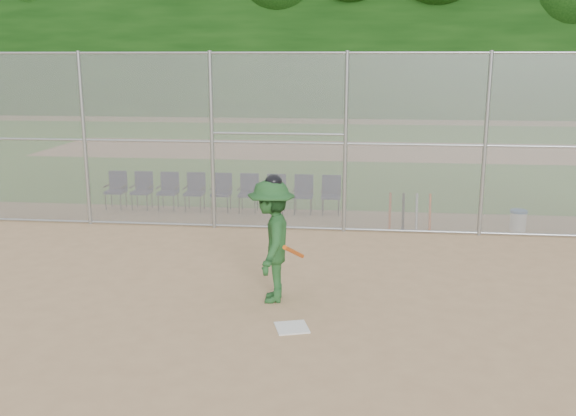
# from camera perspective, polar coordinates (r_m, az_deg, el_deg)

# --- Properties ---
(ground) EXTENTS (100.00, 100.00, 0.00)m
(ground) POSITION_cam_1_polar(r_m,az_deg,el_deg) (9.99, -1.60, -9.45)
(ground) COLOR tan
(ground) RESTS_ON ground
(grass_strip) EXTENTS (100.00, 100.00, 0.00)m
(grass_strip) POSITION_cam_1_polar(r_m,az_deg,el_deg) (27.43, 3.57, 5.15)
(grass_strip) COLOR #366A1F
(grass_strip) RESTS_ON ground
(dirt_patch_far) EXTENTS (24.00, 24.00, 0.00)m
(dirt_patch_far) POSITION_cam_1_polar(r_m,az_deg,el_deg) (27.43, 3.57, 5.16)
(dirt_patch_far) COLOR tan
(dirt_patch_far) RESTS_ON ground
(backstop_fence) EXTENTS (16.09, 0.09, 4.00)m
(backstop_fence) POSITION_cam_1_polar(r_m,az_deg,el_deg) (14.30, 1.11, 6.07)
(backstop_fence) COLOR gray
(backstop_fence) RESTS_ON ground
(treeline) EXTENTS (81.00, 60.00, 11.00)m
(treeline) POSITION_cam_1_polar(r_m,az_deg,el_deg) (29.20, 3.93, 16.44)
(treeline) COLOR black
(treeline) RESTS_ON ground
(home_plate) EXTENTS (0.57, 0.57, 0.02)m
(home_plate) POSITION_cam_1_polar(r_m,az_deg,el_deg) (9.51, 0.34, -10.58)
(home_plate) COLOR silver
(home_plate) RESTS_ON ground
(batter_at_plate) EXTENTS (0.94, 1.46, 2.08)m
(batter_at_plate) POSITION_cam_1_polar(r_m,az_deg,el_deg) (10.24, -1.48, -2.89)
(batter_at_plate) COLOR #1E4C21
(batter_at_plate) RESTS_ON ground
(water_cooler) EXTENTS (0.38, 0.38, 0.48)m
(water_cooler) POSITION_cam_1_polar(r_m,az_deg,el_deg) (15.49, 19.77, -1.03)
(water_cooler) COLOR white
(water_cooler) RESTS_ON ground
(spare_bats) EXTENTS (0.96, 0.29, 0.85)m
(spare_bats) POSITION_cam_1_polar(r_m,az_deg,el_deg) (14.89, 10.78, -0.32)
(spare_bats) COLOR #D84C14
(spare_bats) RESTS_ON ground
(chair_0) EXTENTS (0.54, 0.52, 0.96)m
(chair_0) POSITION_cam_1_polar(r_m,az_deg,el_deg) (17.26, -15.09, 1.51)
(chair_0) COLOR #10163B
(chair_0) RESTS_ON ground
(chair_1) EXTENTS (0.54, 0.52, 0.96)m
(chair_1) POSITION_cam_1_polar(r_m,az_deg,el_deg) (17.02, -12.89, 1.47)
(chair_1) COLOR #10163B
(chair_1) RESTS_ON ground
(chair_2) EXTENTS (0.54, 0.52, 0.96)m
(chair_2) POSITION_cam_1_polar(r_m,az_deg,el_deg) (16.80, -10.63, 1.43)
(chair_2) COLOR #10163B
(chair_2) RESTS_ON ground
(chair_3) EXTENTS (0.54, 0.52, 0.96)m
(chair_3) POSITION_cam_1_polar(r_m,az_deg,el_deg) (16.61, -8.32, 1.39)
(chair_3) COLOR #10163B
(chair_3) RESTS_ON ground
(chair_4) EXTENTS (0.54, 0.52, 0.96)m
(chair_4) POSITION_cam_1_polar(r_m,az_deg,el_deg) (16.45, -5.96, 1.34)
(chair_4) COLOR #10163B
(chair_4) RESTS_ON ground
(chair_5) EXTENTS (0.54, 0.52, 0.96)m
(chair_5) POSITION_cam_1_polar(r_m,az_deg,el_deg) (16.32, -3.55, 1.29)
(chair_5) COLOR #10163B
(chair_5) RESTS_ON ground
(chair_6) EXTENTS (0.54, 0.52, 0.96)m
(chair_6) POSITION_cam_1_polar(r_m,az_deg,el_deg) (16.21, -1.12, 1.23)
(chair_6) COLOR #10163B
(chair_6) RESTS_ON ground
(chair_7) EXTENTS (0.54, 0.52, 0.96)m
(chair_7) POSITION_cam_1_polar(r_m,az_deg,el_deg) (16.14, 1.35, 1.18)
(chair_7) COLOR #10163B
(chair_7) RESTS_ON ground
(chair_8) EXTENTS (0.54, 0.52, 0.96)m
(chair_8) POSITION_cam_1_polar(r_m,az_deg,el_deg) (16.10, 3.83, 1.12)
(chair_8) COLOR #10163B
(chair_8) RESTS_ON ground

